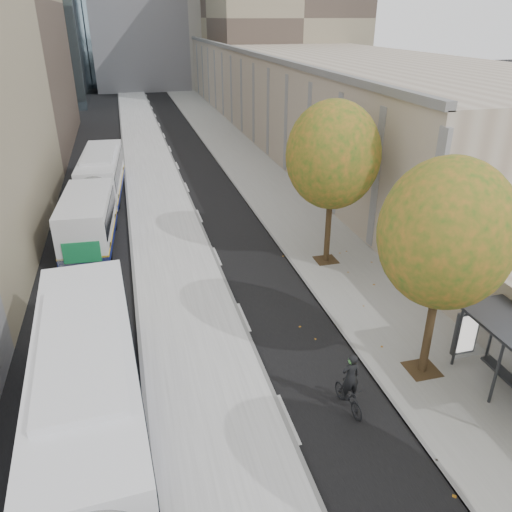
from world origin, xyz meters
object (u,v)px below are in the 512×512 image
object	(u,v)px
bus_near	(92,512)
distant_car	(99,159)
bus_far	(97,190)
cyclist	(349,389)

from	to	relation	value
bus_near	distant_car	world-z (taller)	bus_near
distant_car	bus_far	bearing A→B (deg)	-88.45
bus_far	distant_car	size ratio (longest dim) A/B	4.23
cyclist	bus_far	bearing A→B (deg)	104.99
bus_far	cyclist	bearing A→B (deg)	-64.73
cyclist	distant_car	bearing A→B (deg)	98.17
bus_near	cyclist	distance (m)	8.19
bus_far	cyclist	distance (m)	21.78
bus_far	distant_car	xyz separation A→B (m)	(-0.22, 11.03, -0.84)
bus_far	cyclist	world-z (taller)	bus_far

